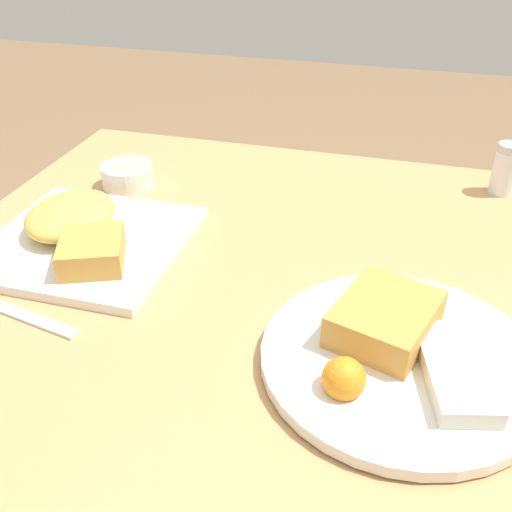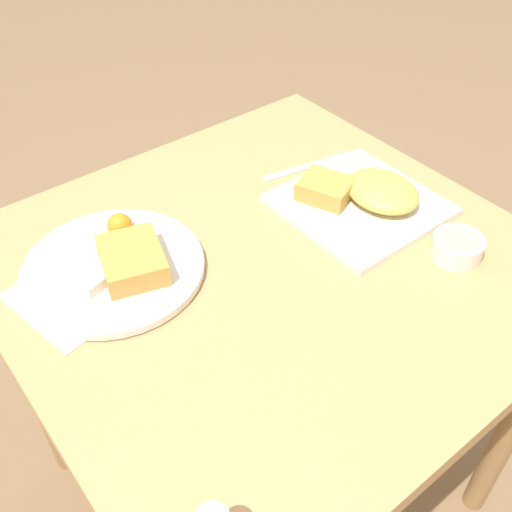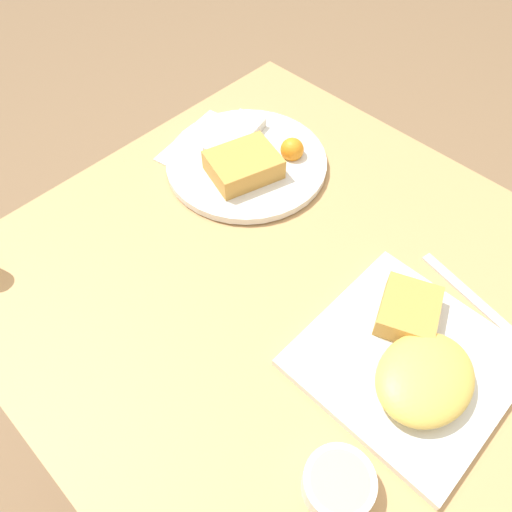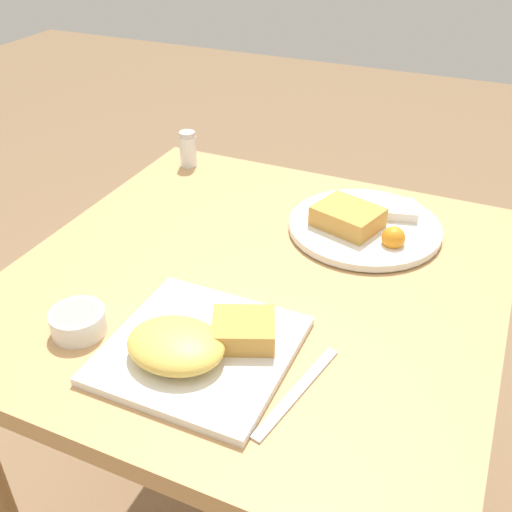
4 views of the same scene
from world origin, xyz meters
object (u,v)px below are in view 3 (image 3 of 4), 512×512
sauce_ramekin (338,484)px  butter_knife (475,300)px  plate_oval_far (247,160)px  plate_square_near (414,360)px

sauce_ramekin → butter_knife: 0.36m
plate_oval_far → plate_square_near: bearing=-105.8°
sauce_ramekin → butter_knife: bearing=2.6°
plate_square_near → butter_knife: bearing=-3.1°
plate_square_near → sauce_ramekin: bearing=-172.6°
plate_oval_far → butter_knife: bearing=-85.7°
sauce_ramekin → plate_oval_far: bearing=55.8°
sauce_ramekin → butter_knife: (0.36, 0.02, -0.02)m
plate_square_near → plate_oval_far: 0.47m
plate_square_near → butter_knife: 0.16m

